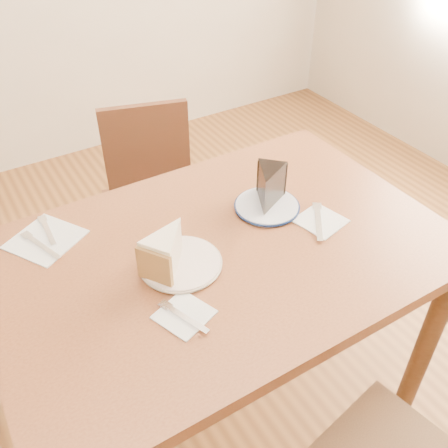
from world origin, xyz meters
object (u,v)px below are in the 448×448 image
table (222,274)px  plate_navy (267,206)px  chair_far (156,202)px  plate_cream (181,263)px  chocolate_cake (268,189)px  carrot_cake (169,250)px

table → plate_navy: 0.24m
plate_navy → chair_far: bearing=100.7°
table → plate_cream: 0.16m
chair_far → plate_navy: bearing=116.7°
chair_far → table: bearing=98.1°
chocolate_cake → carrot_cake: bearing=57.5°
plate_cream → plate_navy: 0.34m
table → chocolate_cake: 0.27m
plate_cream → chocolate_cake: chocolate_cake is taller
carrot_cake → chocolate_cake: size_ratio=1.07×
chair_far → plate_cream: (-0.22, -0.66, 0.30)m
plate_cream → carrot_cake: carrot_cake is taller
plate_cream → plate_navy: size_ratio=1.11×
plate_cream → chocolate_cake: bearing=14.9°
plate_navy → plate_cream: bearing=-165.5°
plate_navy → carrot_cake: 0.36m
table → plate_navy: plate_navy is taller
table → plate_navy: bearing=21.4°
plate_cream → carrot_cake: 0.06m
carrot_cake → chocolate_cake: chocolate_cake is taller
table → chocolate_cake: size_ratio=10.15×
chair_far → plate_navy: chair_far is taller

